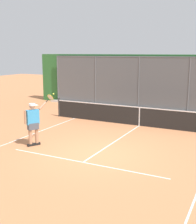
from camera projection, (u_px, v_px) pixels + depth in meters
ground_plane at (97, 153)px, 10.79m from camera, size 60.00×60.00×0.00m
court_line_markings at (80, 164)px, 9.69m from camera, size 7.57×10.28×0.01m
fence_backdrop at (165, 83)px, 18.69m from camera, size 18.60×1.37×3.47m
tennis_net at (139, 116)px, 14.70m from camera, size 9.73×0.09×1.07m
tennis_player at (33, 121)px, 11.48m from camera, size 0.62×1.36×1.98m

